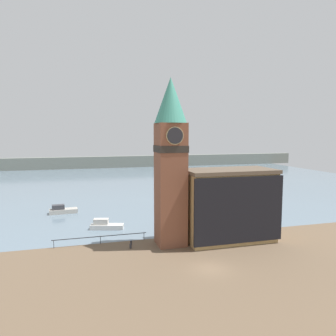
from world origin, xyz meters
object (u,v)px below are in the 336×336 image
object	(u,v)px
clock_tower	(171,157)
pier_building	(229,205)
mooring_bollard_near	(131,246)
mooring_bollard_far	(131,242)
boat_near	(105,225)
boat_far	(62,210)

from	to	relation	value
clock_tower	pier_building	bearing A→B (deg)	-4.00
mooring_bollard_near	mooring_bollard_far	size ratio (longest dim) A/B	1.07
boat_near	mooring_bollard_far	world-z (taller)	boat_near
mooring_bollard_near	pier_building	bearing A→B (deg)	-1.73
boat_near	mooring_bollard_far	distance (m)	8.87
pier_building	mooring_bollard_near	xyz separation A→B (m)	(-13.90, 0.42, -4.72)
pier_building	mooring_bollard_far	bearing A→B (deg)	172.69
mooring_bollard_far	boat_far	bearing A→B (deg)	114.72
clock_tower	mooring_bollard_far	xyz separation A→B (m)	(-5.24, 1.16, -11.54)
pier_building	boat_far	distance (m)	32.86
clock_tower	boat_near	size ratio (longest dim) A/B	4.14
boat_far	pier_building	bearing A→B (deg)	-48.57
pier_building	boat_far	size ratio (longest dim) A/B	2.42
mooring_bollard_near	boat_far	bearing A→B (deg)	112.79
pier_building	mooring_bollard_near	world-z (taller)	pier_building
boat_near	boat_far	size ratio (longest dim) A/B	1.03
clock_tower	mooring_bollard_near	bearing A→B (deg)	-178.30
boat_far	mooring_bollard_near	xyz separation A→B (m)	(9.38, -22.33, -0.26)
mooring_bollard_near	clock_tower	bearing A→B (deg)	1.70
pier_building	boat_near	bearing A→B (deg)	148.05
clock_tower	boat_near	distance (m)	16.81
boat_near	mooring_bollard_near	xyz separation A→B (m)	(2.43, -9.77, -0.25)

